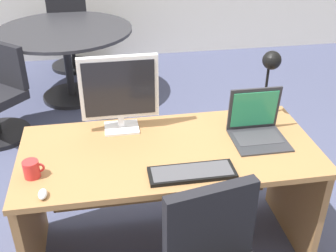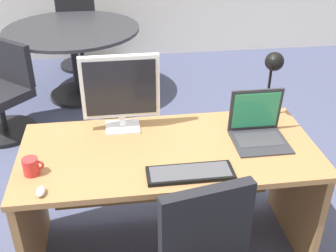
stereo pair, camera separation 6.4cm
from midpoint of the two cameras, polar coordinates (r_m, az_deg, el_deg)
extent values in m
plane|color=#474C6B|center=(3.93, -4.02, -0.34)|extent=(12.00, 12.00, 0.00)
cube|color=#9E7042|center=(2.28, -0.64, -3.44)|extent=(1.63, 0.75, 0.03)
cube|color=#9E7042|center=(2.54, -19.00, -11.92)|extent=(0.04, 0.66, 0.71)
cube|color=#9E7042|center=(2.71, 16.38, -8.29)|extent=(0.04, 0.66, 0.71)
cube|color=#9E7042|center=(2.70, -1.55, -6.11)|extent=(1.43, 0.02, 0.50)
cube|color=silver|center=(2.47, -7.13, -0.25)|extent=(0.20, 0.16, 0.01)
cube|color=silver|center=(2.46, -7.20, 0.69)|extent=(0.04, 0.02, 0.07)
cube|color=silver|center=(2.35, -7.53, 5.27)|extent=(0.44, 0.04, 0.37)
cube|color=black|center=(2.33, -7.50, 5.07)|extent=(0.40, 0.00, 0.33)
cube|color=#2D2D33|center=(2.38, 11.68, -1.94)|extent=(0.30, 0.28, 0.01)
cube|color=#38383D|center=(2.39, 11.53, -1.55)|extent=(0.26, 0.15, 0.00)
cube|color=#2D2D33|center=(2.42, 11.00, 2.39)|extent=(0.30, 0.04, 0.26)
cube|color=#2D9966|center=(2.41, 11.08, 2.27)|extent=(0.26, 0.02, 0.22)
cube|color=black|center=(2.07, 2.43, -6.45)|extent=(0.43, 0.15, 0.02)
cube|color=#47474C|center=(2.07, 2.44, -6.21)|extent=(0.40, 0.13, 0.00)
ellipsoid|color=silver|center=(2.02, -17.74, -8.92)|extent=(0.04, 0.07, 0.03)
cylinder|color=black|center=(2.66, 12.24, 1.71)|extent=(0.12, 0.12, 0.01)
cylinder|color=black|center=(2.59, 12.63, 4.95)|extent=(0.02, 0.02, 0.32)
sphere|color=black|center=(2.49, 13.38, 8.79)|extent=(0.11, 0.11, 0.11)
cylinder|color=red|center=(2.15, -19.10, -5.64)|extent=(0.08, 0.08, 0.09)
torus|color=red|center=(2.14, -18.08, -5.47)|extent=(0.05, 0.01, 0.05)
cube|color=black|center=(1.93, 4.84, -13.59)|extent=(0.44, 0.14, 0.43)
cylinder|color=black|center=(4.63, -13.43, 4.09)|extent=(0.61, 0.61, 0.04)
cylinder|color=black|center=(4.49, -13.97, 8.27)|extent=(0.08, 0.08, 0.69)
cylinder|color=#2D2D33|center=(4.37, -14.56, 12.63)|extent=(1.36, 1.36, 0.03)
cylinder|color=black|center=(4.11, -22.56, -1.02)|extent=(0.56, 0.56, 0.04)
cube|color=black|center=(3.97, -21.80, 7.87)|extent=(0.37, 0.34, 0.39)
cylinder|color=black|center=(5.44, -13.04, 8.13)|extent=(0.56, 0.56, 0.04)
cylinder|color=black|center=(5.38, -13.27, 9.98)|extent=(0.05, 0.05, 0.34)
cube|color=black|center=(5.31, -13.54, 12.08)|extent=(0.46, 0.46, 0.08)
cube|color=black|center=(5.03, -14.01, 14.18)|extent=(0.44, 0.06, 0.45)
camera|label=1|loc=(0.03, -90.81, -0.47)|focal=44.30mm
camera|label=2|loc=(0.03, 89.19, 0.47)|focal=44.30mm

